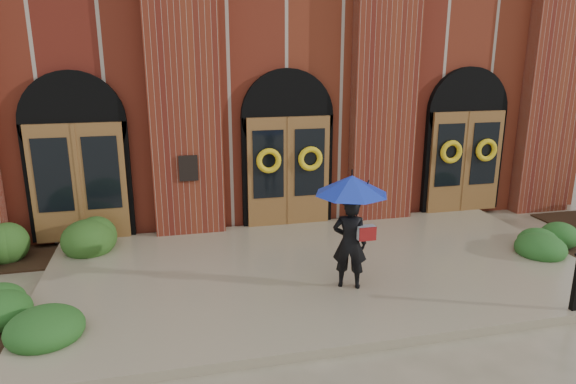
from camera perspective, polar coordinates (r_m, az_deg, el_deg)
name	(u,v)px	position (r m, az deg, el deg)	size (l,w,h in m)	color
ground	(322,277)	(9.68, 3.83, -9.44)	(90.00, 90.00, 0.00)	tan
landing	(320,270)	(9.78, 3.58, -8.68)	(10.00, 5.30, 0.15)	gray
church_building	(246,68)	(17.37, -4.71, 13.56)	(16.20, 12.53, 7.00)	maroon
man_with_umbrella	(351,210)	(8.54, 7.02, -2.01)	(1.62, 1.62, 1.96)	black
hedge_wall_left	(44,240)	(11.49, -25.50, -4.84)	(2.97, 1.19, 0.76)	#284E1A
hedge_front_left	(9,316)	(8.87, -28.59, -12.02)	(1.48, 1.26, 0.52)	#204D1A
hedge_front_right	(559,241)	(12.02, 27.87, -4.86)	(1.50, 1.28, 0.53)	#21501D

